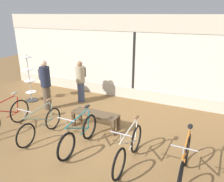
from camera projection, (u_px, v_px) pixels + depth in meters
ground_plane at (88, 142)px, 5.81m from camera, size 24.00×24.00×0.00m
shop_back_wall at (134, 58)px, 8.18m from camera, size 12.00×0.08×3.20m
bicycle_far_left at (5, 117)px, 6.30m from camera, size 0.46×1.79×1.05m
bicycle_left at (41, 125)px, 5.93m from camera, size 0.46×1.68×1.00m
bicycle_center at (79, 134)px, 5.43m from camera, size 0.46×1.71×1.03m
bicycle_right at (129, 148)px, 4.86m from camera, size 0.46×1.73×1.03m
bicycle_far_right at (184, 162)px, 4.39m from camera, size 0.46×1.80×1.05m
accessory_rack at (30, 82)px, 8.32m from camera, size 0.48×0.48×1.81m
display_bench at (96, 116)px, 6.40m from camera, size 1.40×0.44×0.48m
customer_near_rack at (81, 80)px, 8.23m from camera, size 0.40×0.53×1.58m
customer_by_window at (46, 83)px, 7.51m from camera, size 0.56×0.48×1.76m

